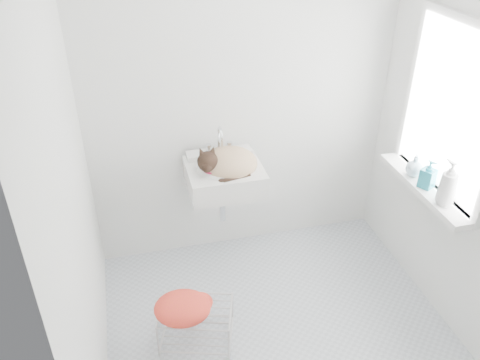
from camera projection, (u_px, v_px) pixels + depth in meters
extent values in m
cube|color=#B1B8C0|center=(279.00, 330.00, 3.21)|extent=(2.20, 2.00, 0.02)
cube|color=silver|center=(242.00, 95.00, 3.38)|extent=(2.20, 0.02, 2.50)
cube|color=silver|center=(472.00, 141.00, 2.78)|extent=(0.02, 2.00, 2.50)
cube|color=silver|center=(70.00, 193.00, 2.32)|extent=(0.02, 2.00, 2.50)
cube|color=white|center=(453.00, 112.00, 2.89)|extent=(0.01, 0.80, 1.00)
cube|color=white|center=(451.00, 112.00, 2.89)|extent=(0.04, 0.90, 1.10)
cube|color=white|center=(424.00, 187.00, 3.15)|extent=(0.16, 0.88, 0.04)
cube|color=silver|center=(224.00, 167.00, 3.33)|extent=(0.51, 0.45, 0.21)
ellipsoid|color=tan|center=(229.00, 163.00, 3.32)|extent=(0.40, 0.35, 0.20)
sphere|color=black|center=(208.00, 159.00, 3.19)|extent=(0.15, 0.15, 0.14)
torus|color=#A20F34|center=(211.00, 164.00, 3.21)|extent=(0.13, 0.13, 0.06)
cube|color=beige|center=(196.00, 322.00, 3.07)|extent=(0.50, 0.42, 0.26)
ellipsoid|color=#C84614|center=(183.00, 313.00, 2.95)|extent=(0.39, 0.31, 0.14)
imported|color=silver|center=(443.00, 203.00, 2.96)|extent=(0.11, 0.11, 0.24)
imported|color=#197081|center=(425.00, 187.00, 3.12)|extent=(0.12, 0.12, 0.19)
imported|color=#C6E4F7|center=(413.00, 175.00, 3.24)|extent=(0.15, 0.15, 0.15)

